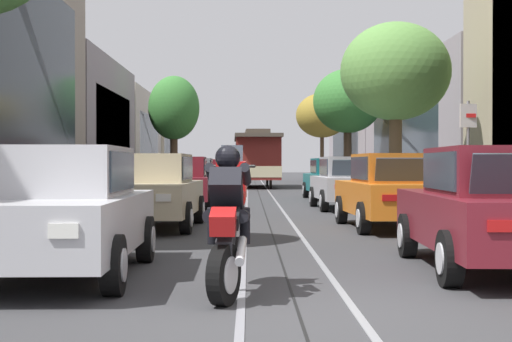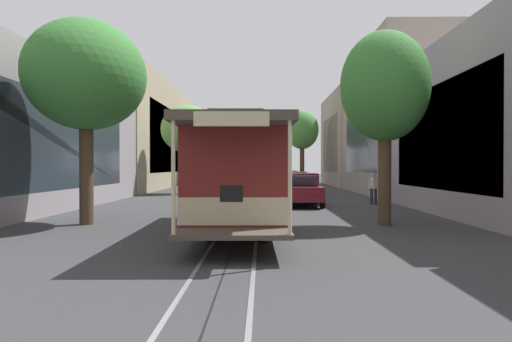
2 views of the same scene
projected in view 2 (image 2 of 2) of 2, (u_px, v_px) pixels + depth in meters
The scene contains 23 objects.
ground_plane at pixel (248, 205), 22.48m from camera, with size 172.77×172.77×0.00m, color #38383A.
trolley_track_rails at pixel (245, 215), 17.57m from camera, with size 1.14×77.11×0.01m.
building_facade_left at pixel (450, 123), 22.41m from camera, with size 5.73×68.81×10.03m.
building_facade_right at pixel (11, 122), 19.53m from camera, with size 5.78×68.81×9.31m.
parked_car_silver_near_left at pixel (282, 177), 47.66m from camera, with size 2.04×4.38×1.58m.
parked_car_beige_second_left at pixel (282, 178), 40.85m from camera, with size 2.08×4.40×1.58m.
parked_car_maroon_mid_left at pixel (286, 181), 34.14m from camera, with size 2.05×4.38×1.58m.
parked_car_grey_fourth_left at pixel (294, 184), 28.00m from camera, with size 2.01×4.36×1.58m.
parked_car_maroon_fifth_left at pixel (301, 189), 21.77m from camera, with size 2.04×4.38×1.58m.
parked_car_maroon_near_right at pixel (230, 177), 47.34m from camera, with size 2.11×4.41×1.58m.
parked_car_orange_second_right at pixel (226, 178), 41.10m from camera, with size 2.11×4.41×1.58m.
parked_car_silver_mid_right at pixel (220, 181), 34.28m from camera, with size 2.08×4.40×1.58m.
parked_car_teal_fourth_right at pixel (207, 184), 28.09m from camera, with size 2.10×4.41×1.58m.
street_tree_kerb_left_near at pixel (302, 130), 45.18m from camera, with size 3.32×2.82×7.55m.
street_tree_kerb_left_second at pixel (385, 88), 14.58m from camera, with size 2.88×2.58×6.32m.
street_tree_kerb_right_near at pixel (206, 135), 45.34m from camera, with size 2.78×2.62×7.39m.
street_tree_kerb_right_second at pixel (188, 130), 31.46m from camera, with size 3.75×3.22×6.18m.
street_tree_kerb_right_mid at pixel (86, 76), 14.77m from camera, with size 3.88×4.26×6.71m.
cable_car_trolley at pixel (239, 175), 13.34m from camera, with size 2.76×9.17×3.28m.
motorcycle_with_rider at pixel (262, 176), 49.04m from camera, with size 0.54×1.93×1.58m.
pedestrian_on_left_pavement at pixel (374, 187), 22.50m from camera, with size 0.55×0.40×1.59m.
fire_hydrant at pixel (297, 182), 42.86m from camera, with size 0.40×0.22×0.84m.
street_sign_post at pixel (212, 169), 41.72m from camera, with size 0.36×0.09×2.65m.
Camera 2 is at (-0.69, 50.09, 1.92)m, focal length 31.60 mm.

